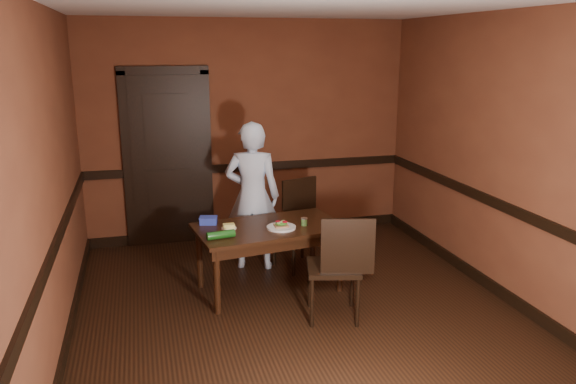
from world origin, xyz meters
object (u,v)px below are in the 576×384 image
dining_table (269,258)px  chair_near (333,265)px  chair_far (298,225)px  cheese_saucer (229,227)px  sauce_jar (304,222)px  food_tub (208,220)px  sandwich_plate (281,226)px  person (253,196)px

dining_table → chair_near: 0.85m
chair_far → cheese_saucer: 0.98m
sauce_jar → food_tub: bearing=162.3°
sandwich_plate → person: bearing=100.5°
food_tub → sandwich_plate: bearing=-12.0°
dining_table → person: (-0.04, 0.63, 0.48)m
food_tub → chair_far: bearing=29.1°
chair_near → sauce_jar: bearing=-68.7°
dining_table → sandwich_plate: bearing=-52.5°
chair_near → food_tub: size_ratio=4.95×
sandwich_plate → dining_table: bearing=135.4°
chair_far → sauce_jar: 0.62m
chair_far → person: person is taller
person → food_tub: bearing=55.4°
sauce_jar → cheese_saucer: 0.74m
food_tub → cheese_saucer: bearing=-34.9°
chair_far → person: 0.59m
sandwich_plate → cheese_saucer: size_ratio=1.93×
sauce_jar → food_tub: (-0.90, 0.29, -0.00)m
dining_table → chair_far: (0.44, 0.50, 0.15)m
person → food_tub: size_ratio=8.15×
chair_far → sauce_jar: bearing=-119.0°
person → cheese_saucer: person is taller
chair_near → cheese_saucer: (-0.81, 0.75, 0.19)m
dining_table → sauce_jar: bearing=-19.6°
chair_near → sauce_jar: size_ratio=12.67×
sandwich_plate → food_tub: food_tub is taller
chair_near → sandwich_plate: (-0.32, 0.62, 0.19)m
dining_table → person: person is taller
person → sandwich_plate: 0.75m
chair_far → person: size_ratio=0.59×
chair_near → person: 1.46m
chair_far → sauce_jar: (-0.10, -0.57, 0.23)m
chair_near → sandwich_plate: bearing=-48.5°
chair_far → food_tub: size_ratio=4.83×
chair_far → sandwich_plate: 0.72m
sandwich_plate → sauce_jar: (0.24, 0.03, 0.02)m
person → sauce_jar: size_ratio=20.86×
person → cheese_saucer: (-0.36, -0.60, -0.12)m
sauce_jar → sandwich_plate: bearing=-173.3°
cheese_saucer → dining_table: bearing=-3.5°
person → sauce_jar: person is taller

